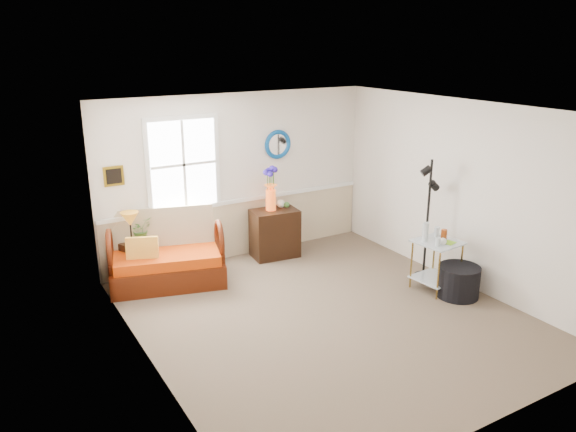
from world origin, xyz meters
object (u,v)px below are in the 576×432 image
lamp_stand (136,262)px  side_table (436,265)px  loveseat (166,250)px  floor_lamp (427,220)px  ottoman (458,281)px  cabinet (275,233)px

lamp_stand → side_table: size_ratio=0.82×
loveseat → floor_lamp: 3.76m
floor_lamp → ottoman: size_ratio=3.12×
cabinet → side_table: size_ratio=1.09×
lamp_stand → ottoman: size_ratio=1.04×
loveseat → cabinet: bearing=19.7°
cabinet → side_table: bearing=-53.0°
side_table → lamp_stand: bearing=145.7°
lamp_stand → floor_lamp: floor_lamp is taller
floor_lamp → ottoman: 1.00m
side_table → ottoman: (0.10, -0.33, -0.14)m
lamp_stand → ottoman: bearing=-37.1°
loveseat → cabinet: 1.85m
side_table → floor_lamp: floor_lamp is taller
loveseat → lamp_stand: (-0.36, 0.31, -0.22)m
cabinet → ottoman: bearing=-54.5°
cabinet → ottoman: size_ratio=1.37×
cabinet → side_table: cabinet is taller
loveseat → lamp_stand: loveseat is taller
loveseat → cabinet: loveseat is taller
side_table → floor_lamp: bearing=66.2°
lamp_stand → cabinet: bearing=-4.3°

